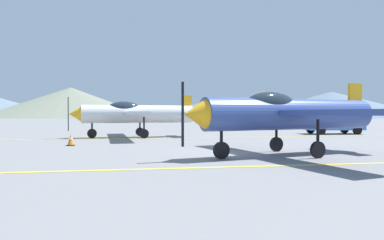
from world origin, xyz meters
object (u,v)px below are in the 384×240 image
(airplane_near, at_px, (284,113))
(traffic_cone_front, at_px, (71,140))
(airplane_mid, at_px, (134,113))
(car_sedan, at_px, (333,123))

(airplane_near, xyz_separation_m, traffic_cone_front, (-8.67, 5.34, -1.30))
(airplane_near, distance_m, airplane_mid, 12.31)
(airplane_mid, distance_m, car_sedan, 15.24)
(car_sedan, bearing_deg, airplane_mid, -174.95)
(traffic_cone_front, bearing_deg, airplane_near, -31.61)
(airplane_mid, bearing_deg, airplane_near, -62.65)
(airplane_near, bearing_deg, car_sedan, 52.22)
(airplane_near, distance_m, traffic_cone_front, 10.27)
(airplane_near, relative_size, car_sedan, 2.13)
(traffic_cone_front, bearing_deg, car_sedan, 20.87)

